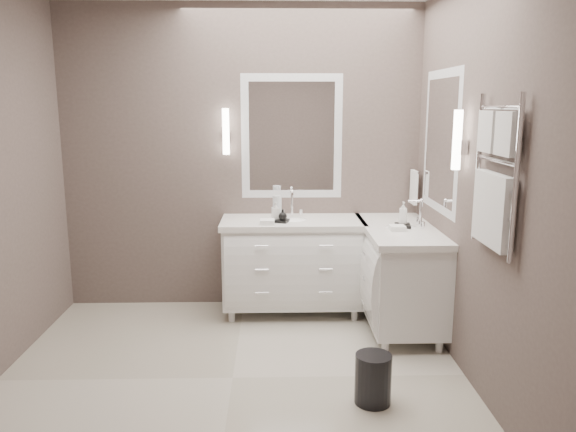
{
  "coord_description": "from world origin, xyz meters",
  "views": [
    {
      "loc": [
        0.29,
        -3.55,
        1.84
      ],
      "look_at": [
        0.4,
        0.7,
        0.99
      ],
      "focal_mm": 35.0,
      "sensor_mm": 36.0,
      "label": 1
    }
  ],
  "objects_px": {
    "towel_ladder": "(494,183)",
    "vanity_right": "(399,270)",
    "waste_bin": "(373,379)",
    "vanity_back": "(292,260)"
  },
  "relations": [
    {
      "from": "vanity_back",
      "to": "vanity_right",
      "type": "bearing_deg",
      "value": -20.38
    },
    {
      "from": "towel_ladder",
      "to": "vanity_right",
      "type": "bearing_deg",
      "value": 99.84
    },
    {
      "from": "towel_ladder",
      "to": "waste_bin",
      "type": "distance_m",
      "value": 1.4
    },
    {
      "from": "vanity_right",
      "to": "towel_ladder",
      "type": "relative_size",
      "value": 1.38
    },
    {
      "from": "waste_bin",
      "to": "towel_ladder",
      "type": "bearing_deg",
      "value": -4.92
    },
    {
      "from": "vanity_right",
      "to": "towel_ladder",
      "type": "distance_m",
      "value": 1.6
    },
    {
      "from": "vanity_right",
      "to": "towel_ladder",
      "type": "bearing_deg",
      "value": -80.16
    },
    {
      "from": "vanity_back",
      "to": "waste_bin",
      "type": "xyz_separation_m",
      "value": [
        0.45,
        -1.57,
        -0.33
      ]
    },
    {
      "from": "towel_ladder",
      "to": "waste_bin",
      "type": "xyz_separation_m",
      "value": [
        -0.65,
        0.06,
        -1.23
      ]
    },
    {
      "from": "vanity_back",
      "to": "vanity_right",
      "type": "relative_size",
      "value": 1.0
    }
  ]
}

